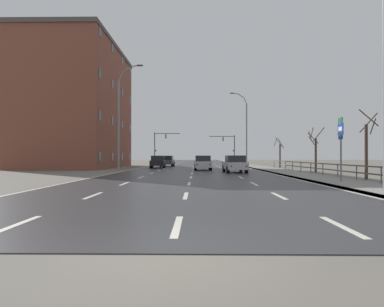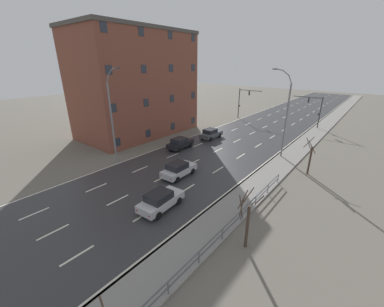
{
  "view_description": "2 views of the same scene",
  "coord_description": "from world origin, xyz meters",
  "px_view_note": "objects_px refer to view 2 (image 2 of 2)",
  "views": [
    {
      "loc": [
        0.42,
        -5.09,
        1.52
      ],
      "look_at": [
        -0.63,
        65.59,
        2.06
      ],
      "focal_mm": 31.04,
      "sensor_mm": 36.0,
      "label": 1
    },
    {
      "loc": [
        16.31,
        13.78,
        11.37
      ],
      "look_at": [
        0.0,
        34.06,
        1.26
      ],
      "focal_mm": 22.03,
      "sensor_mm": 36.0,
      "label": 2
    }
  ],
  "objects_px": {
    "street_lamp_left_bank": "(112,119)",
    "traffic_signal_left": "(243,99)",
    "car_distant": "(211,133)",
    "car_near_right": "(180,143)",
    "traffic_signal_right": "(315,107)",
    "street_lamp_midground": "(285,116)",
    "car_far_right": "(179,169)",
    "brick_building": "(137,84)",
    "car_far_left": "(161,200)"
  },
  "relations": [
    {
      "from": "car_distant",
      "to": "car_near_right",
      "type": "xyz_separation_m",
      "value": [
        -0.63,
        -6.65,
        0.0
      ]
    },
    {
      "from": "traffic_signal_right",
      "to": "car_near_right",
      "type": "distance_m",
      "value": 26.74
    },
    {
      "from": "car_distant",
      "to": "car_far_right",
      "type": "bearing_deg",
      "value": -67.43
    },
    {
      "from": "traffic_signal_left",
      "to": "car_near_right",
      "type": "bearing_deg",
      "value": -83.88
    },
    {
      "from": "street_lamp_left_bank",
      "to": "brick_building",
      "type": "xyz_separation_m",
      "value": [
        -7.92,
        10.13,
        2.75
      ]
    },
    {
      "from": "traffic_signal_right",
      "to": "brick_building",
      "type": "relative_size",
      "value": 0.3
    },
    {
      "from": "street_lamp_left_bank",
      "to": "traffic_signal_right",
      "type": "xyz_separation_m",
      "value": [
        14.38,
        32.25,
        -1.56
      ]
    },
    {
      "from": "car_far_left",
      "to": "car_near_right",
      "type": "distance_m",
      "value": 14.61
    },
    {
      "from": "street_lamp_midground",
      "to": "traffic_signal_left",
      "type": "relative_size",
      "value": 1.73
    },
    {
      "from": "car_far_right",
      "to": "car_near_right",
      "type": "height_order",
      "value": "same"
    },
    {
      "from": "traffic_signal_left",
      "to": "car_far_left",
      "type": "height_order",
      "value": "traffic_signal_left"
    },
    {
      "from": "traffic_signal_right",
      "to": "traffic_signal_left",
      "type": "height_order",
      "value": "traffic_signal_left"
    },
    {
      "from": "traffic_signal_right",
      "to": "car_far_right",
      "type": "distance_m",
      "value": 31.22
    },
    {
      "from": "car_distant",
      "to": "street_lamp_left_bank",
      "type": "bearing_deg",
      "value": -101.3
    },
    {
      "from": "traffic_signal_left",
      "to": "car_far_left",
      "type": "xyz_separation_m",
      "value": [
        10.89,
        -34.88,
        -3.26
      ]
    },
    {
      "from": "traffic_signal_left",
      "to": "car_far_right",
      "type": "bearing_deg",
      "value": -74.71
    },
    {
      "from": "street_lamp_midground",
      "to": "car_far_left",
      "type": "relative_size",
      "value": 2.55
    },
    {
      "from": "street_lamp_midground",
      "to": "car_near_right",
      "type": "xyz_separation_m",
      "value": [
        -12.0,
        -5.81,
        -4.44
      ]
    },
    {
      "from": "traffic_signal_right",
      "to": "car_near_right",
      "type": "relative_size",
      "value": 1.36
    },
    {
      "from": "street_lamp_midground",
      "to": "traffic_signal_left",
      "type": "height_order",
      "value": "street_lamp_midground"
    },
    {
      "from": "street_lamp_left_bank",
      "to": "car_near_right",
      "type": "xyz_separation_m",
      "value": [
        2.88,
        8.3,
        -4.54
      ]
    },
    {
      "from": "traffic_signal_left",
      "to": "street_lamp_left_bank",
      "type": "bearing_deg",
      "value": -90.78
    },
    {
      "from": "car_far_left",
      "to": "car_far_right",
      "type": "xyz_separation_m",
      "value": [
        -2.82,
        5.37,
        0.0
      ]
    },
    {
      "from": "car_far_left",
      "to": "car_near_right",
      "type": "xyz_separation_m",
      "value": [
        -8.43,
        11.94,
        0.0
      ]
    },
    {
      "from": "car_distant",
      "to": "car_far_right",
      "type": "relative_size",
      "value": 1.01
    },
    {
      "from": "street_lamp_left_bank",
      "to": "car_far_right",
      "type": "bearing_deg",
      "value": 11.54
    },
    {
      "from": "car_far_right",
      "to": "car_near_right",
      "type": "relative_size",
      "value": 0.99
    },
    {
      "from": "street_lamp_left_bank",
      "to": "traffic_signal_left",
      "type": "bearing_deg",
      "value": 89.22
    },
    {
      "from": "car_distant",
      "to": "car_far_right",
      "type": "height_order",
      "value": "same"
    },
    {
      "from": "car_near_right",
      "to": "street_lamp_left_bank",
      "type": "bearing_deg",
      "value": -111.9
    },
    {
      "from": "street_lamp_midground",
      "to": "brick_building",
      "type": "distance_m",
      "value": 23.33
    },
    {
      "from": "car_far_left",
      "to": "traffic_signal_left",
      "type": "bearing_deg",
      "value": 103.95
    },
    {
      "from": "car_far_right",
      "to": "car_far_left",
      "type": "bearing_deg",
      "value": -63.52
    },
    {
      "from": "street_lamp_left_bank",
      "to": "car_far_right",
      "type": "height_order",
      "value": "street_lamp_left_bank"
    },
    {
      "from": "street_lamp_midground",
      "to": "car_distant",
      "type": "distance_m",
      "value": 12.23
    },
    {
      "from": "street_lamp_midground",
      "to": "traffic_signal_right",
      "type": "relative_size",
      "value": 1.88
    },
    {
      "from": "traffic_signal_right",
      "to": "brick_building",
      "type": "height_order",
      "value": "brick_building"
    },
    {
      "from": "street_lamp_midground",
      "to": "car_distant",
      "type": "bearing_deg",
      "value": 175.8
    },
    {
      "from": "street_lamp_midground",
      "to": "street_lamp_left_bank",
      "type": "relative_size",
      "value": 0.98
    },
    {
      "from": "car_far_left",
      "to": "brick_building",
      "type": "bearing_deg",
      "value": 141.03
    },
    {
      "from": "car_far_left",
      "to": "street_lamp_midground",
      "type": "bearing_deg",
      "value": 75.23
    },
    {
      "from": "street_lamp_midground",
      "to": "traffic_signal_left",
      "type": "xyz_separation_m",
      "value": [
        -14.46,
        17.14,
        -1.18
      ]
    },
    {
      "from": "traffic_signal_right",
      "to": "car_distant",
      "type": "height_order",
      "value": "traffic_signal_right"
    },
    {
      "from": "traffic_signal_right",
      "to": "brick_building",
      "type": "xyz_separation_m",
      "value": [
        -22.3,
        -22.12,
        4.32
      ]
    },
    {
      "from": "traffic_signal_right",
      "to": "car_near_right",
      "type": "xyz_separation_m",
      "value": [
        -11.5,
        -23.95,
        -2.97
      ]
    },
    {
      "from": "street_lamp_midground",
      "to": "brick_building",
      "type": "relative_size",
      "value": 0.57
    },
    {
      "from": "street_lamp_midground",
      "to": "traffic_signal_right",
      "type": "height_order",
      "value": "street_lamp_midground"
    },
    {
      "from": "traffic_signal_right",
      "to": "car_far_left",
      "type": "bearing_deg",
      "value": -94.89
    },
    {
      "from": "car_far_right",
      "to": "brick_building",
      "type": "bearing_deg",
      "value": 151.7
    },
    {
      "from": "car_near_right",
      "to": "brick_building",
      "type": "xyz_separation_m",
      "value": [
        -10.81,
        1.83,
        7.29
      ]
    }
  ]
}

